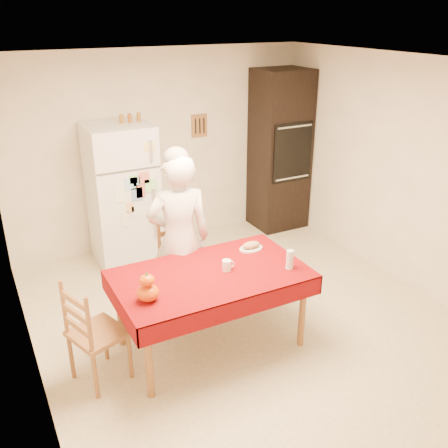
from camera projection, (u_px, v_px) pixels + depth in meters
floor at (246, 319)px, 5.09m from camera, size 4.50×4.50×0.00m
room_shell at (249, 166)px, 4.45m from camera, size 4.02×4.52×2.51m
refrigerator at (123, 195)px, 6.01m from camera, size 0.75×0.74×1.70m
oven_cabinet at (280, 151)px, 6.92m from camera, size 0.70×0.62×2.20m
dining_table at (211, 280)px, 4.43m from camera, size 1.70×1.00×0.76m
chair_far at (181, 264)px, 5.10m from camera, size 0.45×0.43×0.95m
chair_left at (90, 331)px, 4.04m from camera, size 0.52×0.53×0.95m
seated_woman at (179, 239)px, 4.82m from camera, size 0.70×0.53×1.71m
coffee_mug at (227, 265)px, 4.43m from camera, size 0.08×0.08×0.10m
pumpkin_lower at (148, 293)px, 3.97m from camera, size 0.18×0.18×0.14m
pumpkin_upper at (147, 280)px, 3.92m from camera, size 0.12×0.12×0.09m
wine_glass at (290, 259)px, 4.45m from camera, size 0.07×0.07×0.18m
bread_plate at (251, 249)px, 4.83m from camera, size 0.24×0.24×0.02m
bread_loaf at (251, 245)px, 4.82m from camera, size 0.18×0.10×0.06m
spice_jar_left at (121, 119)px, 5.72m from camera, size 0.05×0.05×0.10m
spice_jar_mid at (130, 118)px, 5.77m from camera, size 0.05×0.05×0.10m
spice_jar_right at (139, 117)px, 5.81m from camera, size 0.05×0.05×0.10m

